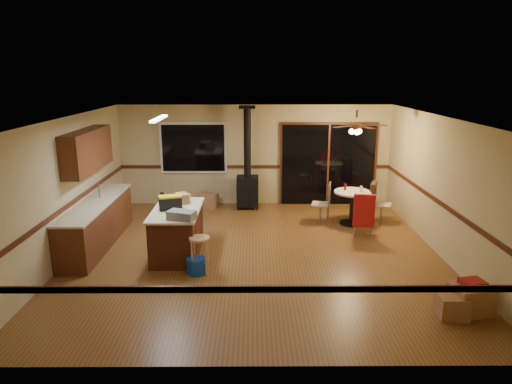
{
  "coord_description": "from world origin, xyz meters",
  "views": [
    {
      "loc": [
        -0.05,
        -8.22,
        3.39
      ],
      "look_at": [
        0.0,
        0.3,
        1.15
      ],
      "focal_mm": 32.0,
      "sensor_mm": 36.0,
      "label": 1
    }
  ],
  "objects_px": {
    "bar_stool": "(200,255)",
    "box_under_window": "(208,201)",
    "blue_bucket": "(196,266)",
    "dining_table": "(352,202)",
    "kitchen_island": "(178,231)",
    "box_corner_b": "(452,306)",
    "box_corner_a": "(470,299)",
    "chair_left": "(325,199)",
    "chair_near": "(364,210)",
    "toolbox_grey": "(182,215)",
    "toolbox_black": "(170,203)",
    "chair_right": "(374,198)",
    "wood_stove": "(248,181)"
  },
  "relations": [
    {
      "from": "bar_stool",
      "to": "box_under_window",
      "type": "xyz_separation_m",
      "value": [
        -0.24,
        3.93,
        -0.14
      ]
    },
    {
      "from": "blue_bucket",
      "to": "dining_table",
      "type": "relative_size",
      "value": 0.4
    },
    {
      "from": "kitchen_island",
      "to": "box_corner_b",
      "type": "bearing_deg",
      "value": -28.97
    },
    {
      "from": "kitchen_island",
      "to": "dining_table",
      "type": "relative_size",
      "value": 2.01
    },
    {
      "from": "box_corner_a",
      "to": "box_corner_b",
      "type": "bearing_deg",
      "value": -157.01
    },
    {
      "from": "chair_left",
      "to": "blue_bucket",
      "type": "bearing_deg",
      "value": -134.19
    },
    {
      "from": "dining_table",
      "to": "chair_near",
      "type": "xyz_separation_m",
      "value": [
        0.06,
        -0.88,
        0.07
      ]
    },
    {
      "from": "box_corner_a",
      "to": "toolbox_grey",
      "type": "bearing_deg",
      "value": 159.77
    },
    {
      "from": "toolbox_black",
      "to": "box_corner_b",
      "type": "bearing_deg",
      "value": -28.25
    },
    {
      "from": "bar_stool",
      "to": "chair_near",
      "type": "xyz_separation_m",
      "value": [
        3.25,
        1.72,
        0.28
      ]
    },
    {
      "from": "chair_left",
      "to": "box_corner_a",
      "type": "bearing_deg",
      "value": -69.82
    },
    {
      "from": "toolbox_grey",
      "to": "dining_table",
      "type": "height_order",
      "value": "toolbox_grey"
    },
    {
      "from": "blue_bucket",
      "to": "chair_right",
      "type": "height_order",
      "value": "chair_right"
    },
    {
      "from": "wood_stove",
      "to": "dining_table",
      "type": "xyz_separation_m",
      "value": [
        2.4,
        -1.29,
        -0.2
      ]
    },
    {
      "from": "toolbox_grey",
      "to": "toolbox_black",
      "type": "distance_m",
      "value": 0.68
    },
    {
      "from": "box_corner_b",
      "to": "chair_right",
      "type": "bearing_deg",
      "value": 90.7
    },
    {
      "from": "kitchen_island",
      "to": "wood_stove",
      "type": "xyz_separation_m",
      "value": [
        1.3,
        3.05,
        0.28
      ]
    },
    {
      "from": "wood_stove",
      "to": "toolbox_black",
      "type": "distance_m",
      "value": 3.38
    },
    {
      "from": "toolbox_grey",
      "to": "box_under_window",
      "type": "bearing_deg",
      "value": 88.72
    },
    {
      "from": "bar_stool",
      "to": "box_corner_b",
      "type": "bearing_deg",
      "value": -22.18
    },
    {
      "from": "kitchen_island",
      "to": "wood_stove",
      "type": "bearing_deg",
      "value": 66.91
    },
    {
      "from": "kitchen_island",
      "to": "chair_left",
      "type": "relative_size",
      "value": 3.26
    },
    {
      "from": "kitchen_island",
      "to": "bar_stool",
      "type": "xyz_separation_m",
      "value": [
        0.52,
        -0.83,
        -0.13
      ]
    },
    {
      "from": "box_corner_a",
      "to": "chair_near",
      "type": "bearing_deg",
      "value": 105.02
    },
    {
      "from": "toolbox_grey",
      "to": "dining_table",
      "type": "bearing_deg",
      "value": 34.12
    },
    {
      "from": "box_under_window",
      "to": "chair_left",
      "type": "bearing_deg",
      "value": -24.07
    },
    {
      "from": "box_under_window",
      "to": "toolbox_black",
      "type": "bearing_deg",
      "value": -97.09
    },
    {
      "from": "dining_table",
      "to": "chair_left",
      "type": "distance_m",
      "value": 0.61
    },
    {
      "from": "bar_stool",
      "to": "toolbox_black",
      "type": "bearing_deg",
      "value": 127.16
    },
    {
      "from": "chair_left",
      "to": "box_under_window",
      "type": "height_order",
      "value": "chair_left"
    },
    {
      "from": "bar_stool",
      "to": "box_corner_b",
      "type": "distance_m",
      "value": 4.07
    },
    {
      "from": "kitchen_island",
      "to": "toolbox_black",
      "type": "height_order",
      "value": "toolbox_black"
    },
    {
      "from": "kitchen_island",
      "to": "toolbox_black",
      "type": "relative_size",
      "value": 4.05
    },
    {
      "from": "toolbox_black",
      "to": "chair_right",
      "type": "bearing_deg",
      "value": 23.56
    },
    {
      "from": "box_corner_b",
      "to": "toolbox_black",
      "type": "bearing_deg",
      "value": 151.75
    },
    {
      "from": "blue_bucket",
      "to": "box_corner_a",
      "type": "xyz_separation_m",
      "value": [
        4.15,
        -1.35,
        0.07
      ]
    },
    {
      "from": "box_corner_a",
      "to": "wood_stove",
      "type": "bearing_deg",
      "value": 121.98
    },
    {
      "from": "toolbox_grey",
      "to": "bar_stool",
      "type": "relative_size",
      "value": 0.75
    },
    {
      "from": "wood_stove",
      "to": "kitchen_island",
      "type": "bearing_deg",
      "value": -113.09
    },
    {
      "from": "chair_near",
      "to": "box_under_window",
      "type": "distance_m",
      "value": 4.15
    },
    {
      "from": "chair_near",
      "to": "toolbox_black",
      "type": "bearing_deg",
      "value": -167.0
    },
    {
      "from": "kitchen_island",
      "to": "toolbox_grey",
      "type": "distance_m",
      "value": 0.83
    },
    {
      "from": "box_corner_b",
      "to": "blue_bucket",
      "type": "bearing_deg",
      "value": 158.81
    },
    {
      "from": "box_corner_a",
      "to": "chair_right",
      "type": "bearing_deg",
      "value": 95.12
    },
    {
      "from": "dining_table",
      "to": "chair_left",
      "type": "bearing_deg",
      "value": 172.78
    },
    {
      "from": "toolbox_black",
      "to": "chair_near",
      "type": "relative_size",
      "value": 0.59
    },
    {
      "from": "toolbox_black",
      "to": "wood_stove",
      "type": "bearing_deg",
      "value": 65.29
    },
    {
      "from": "toolbox_black",
      "to": "toolbox_grey",
      "type": "bearing_deg",
      "value": -63.24
    },
    {
      "from": "toolbox_black",
      "to": "chair_right",
      "type": "height_order",
      "value": "toolbox_black"
    },
    {
      "from": "blue_bucket",
      "to": "box_corner_a",
      "type": "relative_size",
      "value": 0.61
    }
  ]
}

